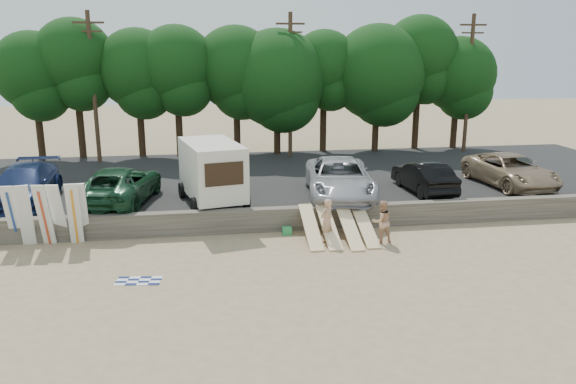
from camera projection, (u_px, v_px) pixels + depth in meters
name	position (u px, v px, depth m)	size (l,w,h in m)	color
ground	(302.00, 254.00, 21.20)	(120.00, 120.00, 0.00)	tan
seawall	(290.00, 219.00, 23.95)	(44.00, 0.50, 1.00)	#6B6356
parking_lot	(270.00, 182.00, 31.17)	(44.00, 14.50, 0.70)	#282828
treeline	(270.00, 69.00, 36.44)	(32.67, 6.40, 9.04)	#382616
utility_poles	(290.00, 83.00, 35.45)	(25.80, 0.26, 9.00)	#473321
box_trailer	(212.00, 169.00, 25.25)	(3.22, 4.74, 2.78)	beige
car_0	(24.00, 185.00, 25.37)	(2.37, 5.83, 1.69)	navy
car_1	(119.00, 185.00, 25.44)	(2.75, 5.97, 1.66)	#163E24
car_2	(339.00, 179.00, 26.39)	(2.98, 6.47, 1.80)	#AFAFB5
car_3	(424.00, 177.00, 27.38)	(1.60, 4.60, 1.52)	black
car_4	(511.00, 170.00, 28.57)	(2.66, 5.78, 1.61)	#957C5F
surfboard_upright_0	(12.00, 215.00, 21.81)	(0.50, 0.06, 2.60)	white
surfboard_upright_1	(25.00, 216.00, 21.71)	(0.50, 0.06, 2.60)	white
surfboard_upright_2	(44.00, 215.00, 21.80)	(0.50, 0.06, 2.60)	white
surfboard_upright_3	(58.00, 213.00, 22.05)	(0.50, 0.06, 2.60)	white
surfboard_upright_4	(74.00, 214.00, 21.90)	(0.50, 0.06, 2.60)	white
surfboard_upright_5	(81.00, 212.00, 22.17)	(0.50, 0.06, 2.60)	white
surfboard_low_0	(311.00, 227.00, 22.64)	(0.56, 3.00, 0.07)	beige
surfboard_low_1	(329.00, 227.00, 22.72)	(0.56, 3.00, 0.07)	beige
surfboard_low_2	(350.00, 227.00, 22.66)	(0.56, 3.00, 0.07)	beige
surfboard_low_3	(365.00, 225.00, 22.94)	(0.56, 3.00, 0.07)	beige
beachgoer_a	(327.00, 221.00, 22.37)	(0.65, 0.42, 1.78)	tan
beachgoer_b	(382.00, 222.00, 22.32)	(0.84, 0.65, 1.73)	tan
cooler	(287.00, 231.00, 23.42)	(0.38, 0.30, 0.32)	green
gear_bag	(315.00, 231.00, 23.61)	(0.30, 0.25, 0.22)	orange
beach_towel	(139.00, 281.00, 18.78)	(1.50, 1.50, 0.00)	white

